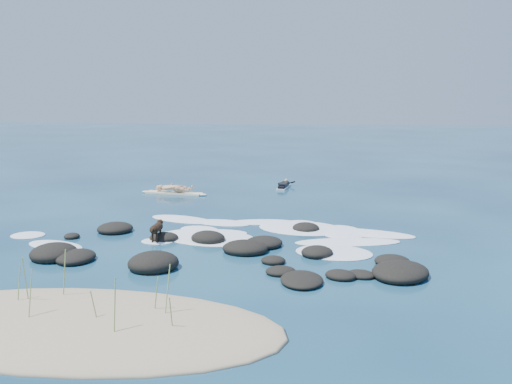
# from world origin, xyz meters

# --- Properties ---
(ground) EXTENTS (160.00, 160.00, 0.00)m
(ground) POSITION_xyz_m (0.00, 0.00, 0.00)
(ground) COLOR #0A2642
(ground) RESTS_ON ground
(sand_dune) EXTENTS (9.00, 4.40, 0.60)m
(sand_dune) POSITION_xyz_m (0.00, -8.20, 0.00)
(sand_dune) COLOR #9E8966
(sand_dune) RESTS_ON ground
(dune_grass) EXTENTS (3.88, 1.96, 1.20)m
(dune_grass) POSITION_xyz_m (0.18, -7.93, 0.65)
(dune_grass) COLOR #7C9C4B
(dune_grass) RESTS_ON ground
(reef_rocks) EXTENTS (12.07, 7.33, 0.62)m
(reef_rocks) POSITION_xyz_m (1.73, -2.56, 0.11)
(reef_rocks) COLOR black
(reef_rocks) RESTS_ON ground
(breaking_foam) EXTENTS (14.04, 6.44, 0.12)m
(breaking_foam) POSITION_xyz_m (2.38, 0.56, 0.01)
(breaking_foam) COLOR white
(breaking_foam) RESTS_ON ground
(standing_surfer_rig) EXTENTS (3.48, 0.96, 1.98)m
(standing_surfer_rig) POSITION_xyz_m (-2.97, 7.99, 0.78)
(standing_surfer_rig) COLOR #FFF4CB
(standing_surfer_rig) RESTS_ON ground
(paddling_surfer_rig) EXTENTS (0.98, 2.19, 0.38)m
(paddling_surfer_rig) POSITION_xyz_m (2.17, 10.88, 0.13)
(paddling_surfer_rig) COLOR white
(paddling_surfer_rig) RESTS_ON ground
(dog) EXTENTS (0.30, 1.13, 0.72)m
(dog) POSITION_xyz_m (-0.67, -1.15, 0.48)
(dog) COLOR black
(dog) RESTS_ON ground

